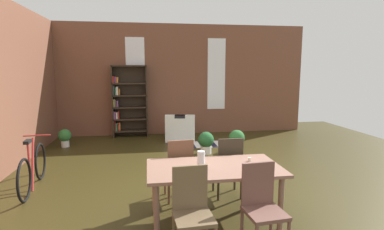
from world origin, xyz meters
TOP-DOWN VIEW (x-y plane):
  - ground_plane at (0.00, 0.00)m, footprint 11.52×11.52m
  - back_wall_brick at (0.00, 4.49)m, footprint 8.00×0.12m
  - window_pane_0 at (-1.22, 4.42)m, footprint 0.55×0.02m
  - window_pane_1 at (1.22, 4.42)m, footprint 0.55×0.02m
  - dining_table at (-0.07, -1.06)m, footprint 1.70×0.93m
  - vase_on_table at (-0.24, -1.06)m, footprint 0.10×0.10m
  - tealight_candle_0 at (-0.51, -1.11)m, footprint 0.04×0.04m
  - tealight_candle_1 at (0.45, -0.91)m, footprint 0.04×0.04m
  - dining_chair_near_left at (-0.46, -1.75)m, footprint 0.42×0.42m
  - dining_chair_near_right at (0.31, -1.75)m, footprint 0.44×0.44m
  - dining_chair_far_right at (0.31, -0.37)m, footprint 0.40×0.40m
  - dining_chair_far_left at (-0.45, -0.37)m, footprint 0.44×0.44m
  - bookshelf_tall at (-1.46, 4.24)m, footprint 1.01×0.33m
  - armchair_white at (0.00, 3.53)m, footprint 0.91×0.91m
  - bicycle_second at (-2.80, 0.44)m, footprint 0.44×1.63m
  - potted_plant_by_shelf at (1.22, 2.17)m, footprint 0.38×0.38m
  - potted_plant_corner at (-3.01, 3.21)m, footprint 0.33×0.33m
  - potted_plant_window at (0.44, 2.06)m, footprint 0.37×0.37m
  - striped_rug at (0.30, 2.93)m, footprint 1.42×0.71m

SIDE VIEW (x-z plane):
  - ground_plane at x=0.00m, z-range 0.00..0.00m
  - striped_rug at x=0.30m, z-range 0.00..0.01m
  - potted_plant_corner at x=-3.01m, z-range 0.03..0.49m
  - potted_plant_by_shelf at x=1.22m, z-range 0.01..0.53m
  - armchair_white at x=0.00m, z-range -0.10..0.65m
  - potted_plant_window at x=0.44m, z-range 0.03..0.55m
  - bicycle_second at x=-2.80m, z-range -0.10..0.77m
  - dining_chair_near_left at x=-0.46m, z-range 0.04..0.99m
  - dining_chair_near_right at x=0.31m, z-range 0.04..0.99m
  - dining_chair_far_right at x=0.31m, z-range 0.04..0.99m
  - dining_chair_far_left at x=-0.45m, z-range 0.04..0.99m
  - dining_table at x=-0.07m, z-range 0.28..1.01m
  - tealight_candle_0 at x=-0.51m, z-range 0.73..0.77m
  - tealight_candle_1 at x=0.45m, z-range 0.73..0.78m
  - vase_on_table at x=-0.24m, z-range 0.73..0.94m
  - bookshelf_tall at x=-1.46m, z-range 0.00..2.09m
  - back_wall_brick at x=0.00m, z-range 0.00..3.31m
  - window_pane_0 at x=-1.22m, z-range 0.74..2.90m
  - window_pane_1 at x=1.22m, z-range 0.74..2.90m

